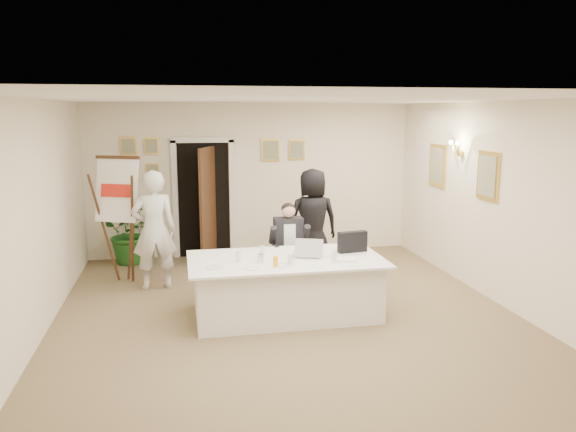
# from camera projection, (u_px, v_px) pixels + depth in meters

# --- Properties ---
(floor) EXTENTS (7.00, 7.00, 0.00)m
(floor) POSITION_uv_depth(u_px,v_px,m) (288.00, 317.00, 7.34)
(floor) COLOR brown
(floor) RESTS_ON ground
(ceiling) EXTENTS (6.00, 7.00, 0.02)m
(ceiling) POSITION_uv_depth(u_px,v_px,m) (288.00, 99.00, 6.83)
(ceiling) COLOR white
(ceiling) RESTS_ON wall_back
(wall_back) EXTENTS (6.00, 0.10, 2.80)m
(wall_back) POSITION_uv_depth(u_px,v_px,m) (252.00, 180.00, 10.46)
(wall_back) COLOR white
(wall_back) RESTS_ON floor
(wall_front) EXTENTS (6.00, 0.10, 2.80)m
(wall_front) POSITION_uv_depth(u_px,v_px,m) (390.00, 304.00, 3.71)
(wall_front) COLOR white
(wall_front) RESTS_ON floor
(wall_left) EXTENTS (0.10, 7.00, 2.80)m
(wall_left) POSITION_uv_depth(u_px,v_px,m) (35.00, 221.00, 6.52)
(wall_left) COLOR white
(wall_left) RESTS_ON floor
(wall_right) EXTENTS (0.10, 7.00, 2.80)m
(wall_right) POSITION_uv_depth(u_px,v_px,m) (503.00, 205.00, 7.66)
(wall_right) COLOR white
(wall_right) RESTS_ON floor
(doorway) EXTENTS (1.14, 0.86, 2.20)m
(doorway) POSITION_uv_depth(u_px,v_px,m) (205.00, 202.00, 10.19)
(doorway) COLOR black
(doorway) RESTS_ON floor
(pictures_back_wall) EXTENTS (3.40, 0.06, 0.80)m
(pictures_back_wall) POSITION_uv_depth(u_px,v_px,m) (208.00, 156.00, 10.20)
(pictures_back_wall) COLOR gold
(pictures_back_wall) RESTS_ON wall_back
(pictures_right_wall) EXTENTS (0.06, 2.20, 0.80)m
(pictures_right_wall) POSITION_uv_depth(u_px,v_px,m) (460.00, 170.00, 8.74)
(pictures_right_wall) COLOR gold
(pictures_right_wall) RESTS_ON wall_right
(wall_sconce) EXTENTS (0.20, 0.30, 0.24)m
(wall_sconce) POSITION_uv_depth(u_px,v_px,m) (457.00, 148.00, 8.67)
(wall_sconce) COLOR gold
(wall_sconce) RESTS_ON wall_right
(conference_table) EXTENTS (2.52, 1.35, 0.78)m
(conference_table) POSITION_uv_depth(u_px,v_px,m) (286.00, 286.00, 7.36)
(conference_table) COLOR silver
(conference_table) RESTS_ON floor
(seated_man) EXTENTS (0.58, 0.62, 1.35)m
(seated_man) POSITION_uv_depth(u_px,v_px,m) (289.00, 247.00, 8.33)
(seated_man) COLOR black
(seated_man) RESTS_ON floor
(flip_chart) EXTENTS (0.70, 0.56, 1.96)m
(flip_chart) POSITION_uv_depth(u_px,v_px,m) (123.00, 226.00, 8.69)
(flip_chart) COLOR #311E0F
(flip_chart) RESTS_ON floor
(standing_man) EXTENTS (0.71, 0.51, 1.81)m
(standing_man) POSITION_uv_depth(u_px,v_px,m) (154.00, 230.00, 8.39)
(standing_man) COLOR silver
(standing_man) RESTS_ON floor
(standing_woman) EXTENTS (0.88, 0.59, 1.74)m
(standing_woman) POSITION_uv_depth(u_px,v_px,m) (313.00, 221.00, 9.27)
(standing_woman) COLOR black
(standing_woman) RESTS_ON floor
(potted_palm) EXTENTS (1.01, 0.88, 1.12)m
(potted_palm) POSITION_uv_depth(u_px,v_px,m) (132.00, 232.00, 9.91)
(potted_palm) COLOR #1D571D
(potted_palm) RESTS_ON floor
(laptop) EXTENTS (0.47, 0.48, 0.28)m
(laptop) POSITION_uv_depth(u_px,v_px,m) (307.00, 246.00, 7.38)
(laptop) COLOR #B7BABC
(laptop) RESTS_ON conference_table
(laptop_bag) EXTENTS (0.41, 0.17, 0.28)m
(laptop_bag) POSITION_uv_depth(u_px,v_px,m) (352.00, 242.00, 7.60)
(laptop_bag) COLOR black
(laptop_bag) RESTS_ON conference_table
(paper_stack) EXTENTS (0.34, 0.26, 0.03)m
(paper_stack) POSITION_uv_depth(u_px,v_px,m) (344.00, 259.00, 7.17)
(paper_stack) COLOR white
(paper_stack) RESTS_ON conference_table
(plate_left) EXTENTS (0.29, 0.29, 0.01)m
(plate_left) POSITION_uv_depth(u_px,v_px,m) (215.00, 267.00, 6.84)
(plate_left) COLOR white
(plate_left) RESTS_ON conference_table
(plate_mid) EXTENTS (0.26, 0.26, 0.01)m
(plate_mid) POSITION_uv_depth(u_px,v_px,m) (252.00, 268.00, 6.80)
(plate_mid) COLOR white
(plate_mid) RESTS_ON conference_table
(plate_near) EXTENTS (0.22, 0.22, 0.01)m
(plate_near) POSITION_uv_depth(u_px,v_px,m) (284.00, 266.00, 6.92)
(plate_near) COLOR white
(plate_near) RESTS_ON conference_table
(glass_a) EXTENTS (0.07, 0.07, 0.14)m
(glass_a) POSITION_uv_depth(u_px,v_px,m) (238.00, 256.00, 7.12)
(glass_a) COLOR silver
(glass_a) RESTS_ON conference_table
(glass_b) EXTENTS (0.08, 0.08, 0.14)m
(glass_b) POSITION_uv_depth(u_px,v_px,m) (290.00, 260.00, 6.95)
(glass_b) COLOR silver
(glass_b) RESTS_ON conference_table
(glass_c) EXTENTS (0.07, 0.07, 0.14)m
(glass_c) POSITION_uv_depth(u_px,v_px,m) (334.00, 256.00, 7.11)
(glass_c) COLOR silver
(glass_c) RESTS_ON conference_table
(glass_d) EXTENTS (0.07, 0.07, 0.14)m
(glass_d) POSITION_uv_depth(u_px,v_px,m) (262.00, 251.00, 7.38)
(glass_d) COLOR silver
(glass_d) RESTS_ON conference_table
(oj_glass) EXTENTS (0.07, 0.07, 0.13)m
(oj_glass) POSITION_uv_depth(u_px,v_px,m) (276.00, 262.00, 6.87)
(oj_glass) COLOR #FDA415
(oj_glass) RESTS_ON conference_table
(steel_jug) EXTENTS (0.09, 0.09, 0.11)m
(steel_jug) POSITION_uv_depth(u_px,v_px,m) (261.00, 258.00, 7.08)
(steel_jug) COLOR silver
(steel_jug) RESTS_ON conference_table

